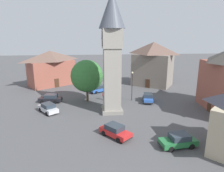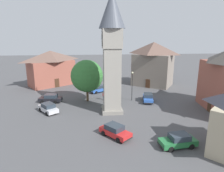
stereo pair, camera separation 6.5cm
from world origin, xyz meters
name	(u,v)px [view 1 (the left image)]	position (x,y,z in m)	size (l,w,h in m)	color
ground_plane	(112,112)	(0.00, 0.00, 0.00)	(200.00, 200.00, 0.00)	#4C4C4F
clock_tower	(112,44)	(0.00, 0.00, 10.88)	(3.96, 3.96, 18.67)	gray
car_blue_kerb	(115,131)	(-8.26, 0.49, 0.76)	(4.25, 3.94, 1.53)	red
car_silver_kerb	(48,108)	(0.79, 10.34, 0.76)	(4.31, 3.83, 1.53)	silver
car_red_corner	(178,140)	(-11.28, -6.24, 0.76)	(2.16, 4.29, 1.53)	#236B38
car_white_side	(148,98)	(4.35, -7.28, 0.76)	(4.40, 2.56, 1.53)	#2D5BB7
car_black_far	(50,98)	(5.92, 10.92, 0.76)	(2.40, 4.36, 1.53)	black
car_green_alley	(99,89)	(11.79, 1.67, 0.76)	(3.66, 4.38, 1.53)	#2D5BB7
pedestrian	(104,95)	(6.21, 0.91, 1.01)	(0.25, 0.56, 1.69)	#2D3351
tree	(87,76)	(5.97, 4.05, 4.84)	(5.99, 5.99, 7.84)	brown
building_shop_left	(153,64)	(16.79, -11.88, 5.42)	(10.85, 11.46, 10.63)	slate
building_terrace_right	(51,68)	(19.38, 13.04, 4.37)	(10.84, 12.26, 8.57)	#995142
lamp_post	(132,82)	(5.36, -4.39, 3.68)	(0.36, 0.36, 5.58)	black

